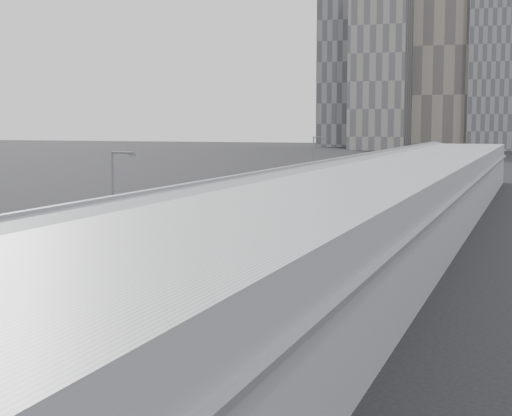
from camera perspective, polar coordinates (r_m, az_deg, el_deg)
The scene contains 18 objects.
sidewalk at distance 66.72m, azimuth 5.81°, elevation -2.79°, with size 10.00×170.00×0.12m, color gray.
lane_line at distance 70.01m, azimuth -2.56°, elevation -2.38°, with size 0.12×160.00×0.02m, color gold.
depot at distance 65.42m, azimuth 9.23°, elevation 0.03°, with size 12.45×160.40×7.20m.
skyline at distance 336.70m, azimuth 15.47°, elevation 12.86°, with size 145.00×64.00×120.00m.
bus_2 at distance 48.04m, azimuth -8.12°, elevation -4.40°, with size 3.27×13.56×3.94m.
bus_3 at distance 61.27m, azimuth -2.49°, elevation -2.19°, with size 3.37×12.42×3.59m.
bus_4 at distance 73.40m, azimuth 1.76°, elevation -0.72°, with size 3.98×13.28×3.82m.
bus_5 at distance 87.71m, azimuth 4.47°, elevation 0.36°, with size 3.00×12.74×3.70m.
bus_6 at distance 100.80m, azimuth 6.72°, elevation 1.08°, with size 3.11×12.57×3.64m.
tree_1 at distance 46.08m, azimuth -4.79°, elevation -2.82°, with size 1.68×1.68×4.12m.
tree_2 at distance 70.08m, azimuth 4.17°, elevation 0.55°, with size 1.43×1.43×4.35m.
tree_3 at distance 93.39m, azimuth 8.15°, elevation 2.04°, with size 1.63×1.63×4.65m.
tree_4 at distance 112.20m, azimuth 9.97°, elevation 2.33°, with size 2.35×2.35×4.25m.
tree_5 at distance 135.31m, azimuth 11.77°, elevation 3.09°, with size 2.12×2.12×4.52m.
street_lamp_near at distance 59.81m, azimuth -10.19°, elevation 0.74°, with size 2.04×0.22×8.36m.
street_lamp_far at distance 111.26m, azimuth 4.29°, elevation 3.35°, with size 2.04×0.22×8.57m.
shipping_container at distance 123.79m, azimuth 5.10°, elevation 1.96°, with size 2.57×6.49×2.73m, color #14411C.
suv at distance 138.36m, azimuth 8.21°, elevation 2.10°, with size 2.45×5.31×1.48m, color black.
Camera 1 is at (25.07, -8.92, 10.43)m, focal length 55.00 mm.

